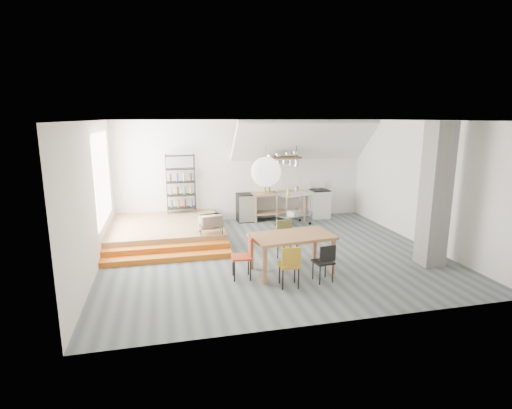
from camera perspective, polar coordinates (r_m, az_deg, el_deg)
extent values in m
plane|color=#4A5356|center=(9.88, 2.29, -6.98)|extent=(8.00, 8.00, 0.00)
cube|color=silver|center=(12.84, -1.84, 4.87)|extent=(8.00, 0.04, 3.20)
cube|color=silver|center=(9.25, -22.24, 1.03)|extent=(0.04, 7.00, 3.20)
cube|color=silver|center=(11.22, 22.49, 2.85)|extent=(0.04, 7.00, 3.20)
cube|color=white|center=(9.33, 2.46, 11.92)|extent=(8.00, 7.00, 0.02)
cube|color=white|center=(12.66, 6.80, 9.00)|extent=(4.40, 1.44, 1.32)
cube|color=white|center=(10.68, -21.03, 3.62)|extent=(0.02, 2.50, 2.20)
cube|color=#9B774D|center=(11.40, -12.69, -3.58)|extent=(3.00, 3.00, 0.40)
cube|color=#C56317|center=(9.58, -12.48, -7.48)|extent=(3.00, 0.35, 0.13)
cube|color=#C56317|center=(9.89, -12.54, -6.44)|extent=(3.00, 0.35, 0.27)
cube|color=slate|center=(9.62, 24.23, 1.27)|extent=(0.50, 0.50, 3.20)
cube|color=#9B774D|center=(12.88, 3.30, 1.64)|extent=(1.80, 0.60, 0.06)
cube|color=#9B774D|center=(13.01, 3.26, -1.09)|extent=(1.70, 0.55, 0.04)
cube|color=#9B774D|center=(13.43, 6.37, 0.06)|extent=(0.06, 0.06, 0.86)
cube|color=#9B774D|center=(12.98, -0.48, -0.29)|extent=(0.06, 0.06, 0.86)
cube|color=#9B774D|center=(13.02, 7.01, -0.34)|extent=(0.06, 0.06, 0.86)
cube|color=#9B774D|center=(12.56, -0.03, -0.72)|extent=(0.06, 0.06, 0.86)
cube|color=white|center=(13.42, 9.02, 0.07)|extent=(0.60, 0.60, 0.90)
cube|color=black|center=(13.33, 9.08, 2.04)|extent=(0.58, 0.58, 0.03)
cube|color=white|center=(13.57, 8.66, 2.79)|extent=(0.60, 0.05, 0.25)
cylinder|color=black|center=(13.51, 9.41, 2.27)|extent=(0.18, 0.18, 0.02)
cylinder|color=black|center=(13.41, 8.31, 2.23)|extent=(0.18, 0.18, 0.02)
cylinder|color=black|center=(13.26, 9.87, 2.06)|extent=(0.18, 0.18, 0.02)
cylinder|color=black|center=(13.15, 8.75, 2.02)|extent=(0.18, 0.18, 0.02)
cube|color=#452B1B|center=(12.53, 3.63, 6.74)|extent=(1.20, 0.50, 0.05)
cylinder|color=black|center=(12.35, 1.41, 9.35)|extent=(0.02, 0.02, 1.15)
cylinder|color=black|center=(12.64, 5.86, 9.36)|extent=(0.02, 0.02, 1.15)
cylinder|color=silver|center=(12.36, 1.45, 6.03)|extent=(0.16, 0.16, 0.12)
cylinder|color=silver|center=(12.41, 2.35, 5.96)|extent=(0.20, 0.20, 0.16)
cylinder|color=silver|center=(12.47, 3.24, 5.88)|extent=(0.16, 0.16, 0.20)
cylinder|color=silver|center=(12.52, 4.12, 6.08)|extent=(0.20, 0.20, 0.12)
cylinder|color=silver|center=(12.58, 5.00, 6.01)|extent=(0.16, 0.16, 0.16)
cylinder|color=silver|center=(12.65, 5.86, 5.93)|extent=(0.20, 0.20, 0.20)
cylinder|color=black|center=(12.55, -8.82, 3.17)|extent=(0.02, 0.02, 1.80)
cylinder|color=black|center=(12.52, -12.66, 2.99)|extent=(0.02, 0.02, 1.80)
cylinder|color=black|center=(12.20, -8.68, 2.91)|extent=(0.02, 0.02, 1.80)
cylinder|color=black|center=(12.16, -12.63, 2.73)|extent=(0.02, 0.02, 1.80)
cube|color=black|center=(12.49, -10.56, -0.44)|extent=(0.88, 0.38, 0.02)
cube|color=black|center=(12.41, -10.63, 1.36)|extent=(0.88, 0.38, 0.02)
cube|color=black|center=(12.34, -10.70, 3.18)|extent=(0.88, 0.38, 0.02)
cube|color=black|center=(12.28, -10.78, 5.03)|extent=(0.88, 0.38, 0.02)
cube|color=black|center=(12.24, -10.85, 6.88)|extent=(0.88, 0.38, 0.03)
cylinder|color=#388D4A|center=(12.46, -10.58, 0.19)|extent=(0.07, 0.07, 0.24)
cylinder|color=#A87B1C|center=(12.38, -10.65, 2.00)|extent=(0.07, 0.07, 0.24)
cylinder|color=maroon|center=(12.32, -10.73, 3.83)|extent=(0.07, 0.07, 0.24)
cube|color=#9B774D|center=(10.16, -6.47, -3.25)|extent=(0.60, 0.40, 0.03)
cylinder|color=black|center=(10.38, -5.09, -3.36)|extent=(0.02, 0.02, 0.13)
cylinder|color=black|center=(10.32, -8.06, -3.52)|extent=(0.02, 0.02, 0.13)
cylinder|color=black|center=(10.06, -4.81, -3.87)|extent=(0.02, 0.02, 0.13)
cylinder|color=black|center=(10.00, -7.88, -4.04)|extent=(0.02, 0.02, 0.13)
sphere|color=white|center=(8.03, 1.44, 4.70)|extent=(0.60, 0.60, 0.60)
cube|color=#925F35|center=(8.56, 5.15, -4.56)|extent=(1.82, 1.16, 0.06)
cube|color=#925F35|center=(9.36, 8.38, -5.77)|extent=(0.08, 0.08, 0.75)
cube|color=#925F35|center=(8.77, -0.68, -6.90)|extent=(0.08, 0.08, 0.75)
cube|color=#925F35|center=(8.69, 10.93, -7.31)|extent=(0.08, 0.08, 0.75)
cube|color=#925F35|center=(8.05, 1.25, -8.71)|extent=(0.08, 0.08, 0.75)
cube|color=#A0771B|center=(7.92, 4.74, -8.62)|extent=(0.42, 0.42, 0.04)
cube|color=#A0771B|center=(7.67, 5.08, -7.38)|extent=(0.37, 0.07, 0.34)
cylinder|color=black|center=(7.83, 3.85, -10.63)|extent=(0.03, 0.03, 0.43)
cylinder|color=black|center=(7.90, 6.10, -10.47)|extent=(0.03, 0.03, 0.43)
cylinder|color=black|center=(8.11, 3.37, -9.79)|extent=(0.03, 0.03, 0.43)
cylinder|color=black|center=(8.18, 5.54, -9.64)|extent=(0.03, 0.03, 0.43)
cube|color=black|center=(8.25, 9.56, -8.08)|extent=(0.41, 0.41, 0.04)
cube|color=black|center=(8.04, 10.21, -6.93)|extent=(0.35, 0.08, 0.32)
cylinder|color=black|center=(8.14, 9.12, -9.94)|extent=(0.03, 0.03, 0.40)
cylinder|color=black|center=(8.28, 10.91, -9.62)|extent=(0.03, 0.03, 0.40)
cylinder|color=black|center=(8.38, 8.13, -9.25)|extent=(0.03, 0.03, 0.40)
cylinder|color=black|center=(8.51, 9.88, -8.96)|extent=(0.03, 0.03, 0.40)
cube|color=brown|center=(9.35, 4.51, -5.12)|extent=(0.47, 0.47, 0.04)
cube|color=brown|center=(9.43, 4.04, -3.30)|extent=(0.40, 0.10, 0.36)
cylinder|color=black|center=(9.63, 4.95, -6.09)|extent=(0.03, 0.03, 0.46)
cylinder|color=black|center=(9.50, 3.14, -6.34)|extent=(0.03, 0.03, 0.46)
cylinder|color=black|center=(9.35, 5.86, -6.69)|extent=(0.03, 0.03, 0.46)
cylinder|color=black|center=(9.21, 4.00, -6.95)|extent=(0.03, 0.03, 0.46)
cube|color=#B53D19|center=(8.27, -2.09, -7.52)|extent=(0.44, 0.44, 0.04)
cube|color=#B53D19|center=(8.21, -0.83, -5.79)|extent=(0.07, 0.39, 0.36)
cylinder|color=black|center=(8.22, -0.81, -9.39)|extent=(0.03, 0.03, 0.45)
cylinder|color=black|center=(8.52, -1.10, -8.58)|extent=(0.03, 0.03, 0.45)
cylinder|color=black|center=(8.19, -3.10, -9.50)|extent=(0.03, 0.03, 0.45)
cylinder|color=black|center=(8.49, -3.30, -8.68)|extent=(0.03, 0.03, 0.45)
cube|color=silver|center=(12.21, 5.45, 1.47)|extent=(1.13, 0.87, 0.04)
cube|color=silver|center=(12.34, 5.39, -1.47)|extent=(1.13, 0.87, 0.03)
cylinder|color=silver|center=(12.78, 6.34, -0.25)|extent=(0.03, 0.03, 0.95)
sphere|color=black|center=(12.89, 6.30, -2.22)|extent=(0.09, 0.09, 0.09)
cylinder|color=silver|center=(12.22, 2.98, -0.78)|extent=(0.03, 0.03, 0.95)
sphere|color=black|center=(12.33, 2.96, -2.84)|extent=(0.09, 0.09, 0.09)
cylinder|color=silver|center=(12.42, 7.78, -0.66)|extent=(0.03, 0.03, 0.95)
sphere|color=black|center=(12.53, 7.72, -2.68)|extent=(0.09, 0.09, 0.09)
cylinder|color=silver|center=(11.84, 4.38, -1.22)|extent=(0.03, 0.03, 0.95)
sphere|color=black|center=(11.95, 4.35, -3.34)|extent=(0.09, 0.09, 0.09)
cube|color=black|center=(12.75, -1.53, -0.44)|extent=(0.53, 0.53, 0.90)
imported|color=beige|center=(10.12, -6.49, -2.34)|extent=(0.62, 0.49, 0.30)
imported|color=silver|center=(12.78, 2.64, 1.80)|extent=(0.25, 0.25, 0.05)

